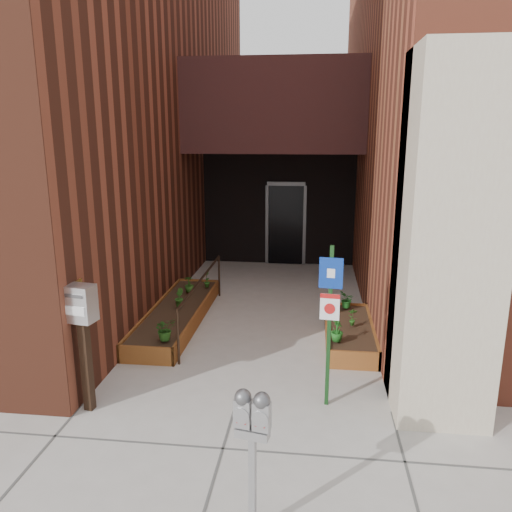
% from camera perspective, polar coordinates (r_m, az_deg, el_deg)
% --- Properties ---
extents(ground, '(80.00, 80.00, 0.00)m').
position_cam_1_polar(ground, '(6.86, -2.24, -16.37)').
color(ground, '#9E9991').
rests_on(ground, ground).
extents(architecture, '(20.00, 14.60, 10.00)m').
position_cam_1_polar(architecture, '(12.87, 1.77, 20.76)').
color(architecture, '#612B1B').
rests_on(architecture, ground).
extents(planter_left, '(0.90, 3.60, 0.30)m').
position_cam_1_polar(planter_left, '(9.50, -9.02, -6.71)').
color(planter_left, brown).
rests_on(planter_left, ground).
extents(planter_right, '(0.80, 2.20, 0.30)m').
position_cam_1_polar(planter_right, '(8.73, 10.62, -8.69)').
color(planter_right, brown).
rests_on(planter_right, ground).
extents(handrail, '(0.04, 3.34, 0.90)m').
position_cam_1_polar(handrail, '(9.14, -6.22, -3.39)').
color(handrail, black).
rests_on(handrail, ground).
extents(parking_meter, '(0.32, 0.18, 1.40)m').
position_cam_1_polar(parking_meter, '(4.41, -0.42, -18.76)').
color(parking_meter, '#959598').
rests_on(parking_meter, ground).
extents(sign_post, '(0.29, 0.08, 2.13)m').
position_cam_1_polar(sign_post, '(6.31, 8.43, -6.12)').
color(sign_post, '#143816').
rests_on(sign_post, ground).
extents(payment_dropbox, '(0.37, 0.30, 1.67)m').
position_cam_1_polar(payment_dropbox, '(6.54, -19.21, -7.07)').
color(payment_dropbox, black).
rests_on(payment_dropbox, ground).
extents(shrub_left_a, '(0.46, 0.46, 0.36)m').
position_cam_1_polar(shrub_left_a, '(7.98, -10.34, -8.20)').
color(shrub_left_a, '#214E16').
rests_on(shrub_left_a, planter_left).
extents(shrub_left_b, '(0.24, 0.24, 0.35)m').
position_cam_1_polar(shrub_left_b, '(9.41, -8.80, -4.71)').
color(shrub_left_b, '#275C1A').
rests_on(shrub_left_b, planter_left).
extents(shrub_left_c, '(0.22, 0.22, 0.34)m').
position_cam_1_polar(shrub_left_c, '(10.21, -7.65, -3.19)').
color(shrub_left_c, '#265317').
rests_on(shrub_left_c, planter_left).
extents(shrub_left_d, '(0.26, 0.26, 0.37)m').
position_cam_1_polar(shrub_left_d, '(10.48, -5.66, -2.57)').
color(shrub_left_d, '#24601B').
rests_on(shrub_left_d, planter_left).
extents(shrub_right_a, '(0.23, 0.23, 0.35)m').
position_cam_1_polar(shrub_right_a, '(7.92, 9.23, -8.38)').
color(shrub_right_a, '#1D611B').
rests_on(shrub_right_a, planter_right).
extents(shrub_right_b, '(0.17, 0.17, 0.30)m').
position_cam_1_polar(shrub_right_b, '(8.58, 10.99, -6.82)').
color(shrub_right_b, '#27621C').
rests_on(shrub_right_b, planter_right).
extents(shrub_right_c, '(0.31, 0.31, 0.31)m').
position_cam_1_polar(shrub_right_c, '(9.38, 10.32, -4.94)').
color(shrub_right_c, '#1A5D1D').
rests_on(shrub_right_c, planter_right).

